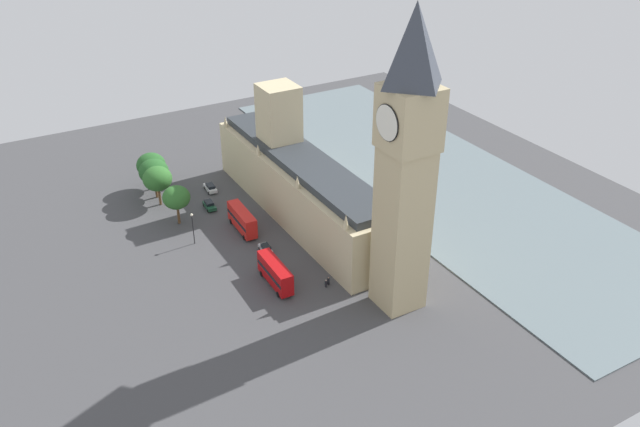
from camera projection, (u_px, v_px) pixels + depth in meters
name	position (u px, v px, depth m)	size (l,w,h in m)	color
ground_plane	(296.00, 217.00, 144.60)	(147.83, 147.83, 0.00)	#424244
river_thames	(433.00, 178.00, 160.68)	(42.99, 133.05, 0.25)	slate
parliament_building	(300.00, 182.00, 142.77)	(13.20, 59.54, 26.13)	#CCBA8E
clock_tower	(406.00, 162.00, 105.07)	(8.25, 8.25, 52.95)	tan
car_white_trailing	(210.00, 188.00, 154.86)	(2.13, 4.73, 1.74)	silver
car_dark_green_corner	(209.00, 205.00, 147.58)	(2.07, 4.41, 1.74)	#19472D
double_decker_bus_midblock	(242.00, 219.00, 138.63)	(2.95, 10.58, 4.75)	red
car_silver_opposite_hall	(266.00, 249.00, 132.11)	(2.01, 4.13, 1.74)	#B7B7BC
double_decker_bus_far_end	(275.00, 273.00, 121.85)	(2.87, 10.56, 4.75)	#B20C0F
pedestrian_leading	(326.00, 284.00, 122.17)	(0.45, 0.56, 1.56)	black
pedestrian_by_river_gate	(328.00, 281.00, 122.88)	(0.59, 0.65, 1.57)	black
plane_tree_kerbside	(151.00, 165.00, 153.37)	(6.63, 6.63, 8.85)	brown
plane_tree_under_trees	(154.00, 172.00, 149.46)	(6.66, 6.66, 9.30)	brown
plane_tree_near_tower	(157.00, 179.00, 146.52)	(6.42, 6.42, 9.16)	brown
plane_tree_slot_10	(176.00, 198.00, 139.45)	(5.80, 5.80, 8.67)	brown
street_lamp_slot_11	(193.00, 223.00, 133.07)	(0.56, 0.56, 6.96)	black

